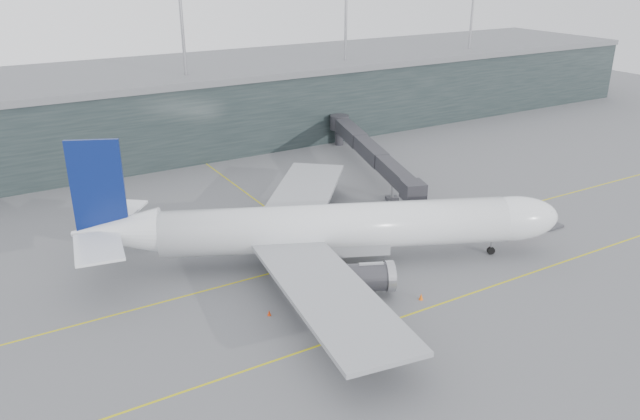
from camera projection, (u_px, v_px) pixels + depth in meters
ground at (284, 253)px, 80.35m from camera, size 320.00×320.00×0.00m
taxiline_a at (298, 266)px, 77.15m from camera, size 160.00×0.25×0.02m
taxiline_b at (373, 327)px, 64.40m from camera, size 160.00×0.25×0.02m
taxiline_lead_main at (253, 198)px, 98.64m from camera, size 0.25×60.00×0.02m
terminal at (148, 108)px, 123.70m from camera, size 240.00×36.00×29.00m
main_aircraft at (332, 228)px, 76.24m from camera, size 57.00×52.52×16.77m
jet_bridge at (357, 149)px, 107.75m from camera, size 14.54×44.40×6.08m
gse_cart at (515, 225)px, 86.47m from camera, size 2.83×2.28×1.67m
baggage_dolly at (549, 225)px, 88.27m from camera, size 3.31×2.66×0.33m
uld_a at (214, 226)px, 86.11m from camera, size 2.11×1.77×1.77m
uld_b at (219, 221)px, 87.75m from camera, size 2.21×1.94×1.72m
uld_c at (261, 219)px, 88.10m from camera, size 2.71×2.48×2.00m
cone_nose at (506, 212)px, 92.21m from camera, size 0.47×0.47×0.75m
cone_wing_stbd at (421, 297)px, 69.42m from camera, size 0.49×0.49×0.78m
cone_wing_port at (313, 209)px, 93.49m from camera, size 0.46×0.46×0.73m
cone_tail at (269, 313)px, 66.38m from camera, size 0.41×0.41×0.65m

